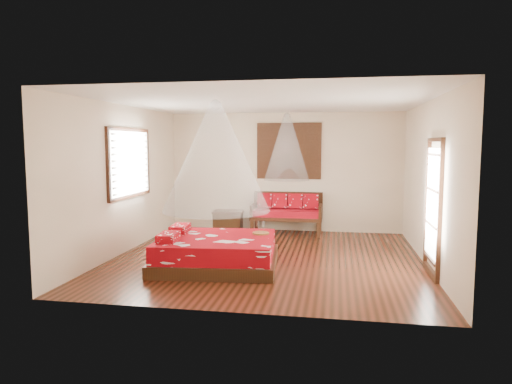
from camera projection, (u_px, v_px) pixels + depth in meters
room at (267, 181)px, 8.15m from camera, size 5.54×5.54×2.84m
bed at (216, 252)px, 7.71m from camera, size 2.15×1.97×0.63m
daybed at (287, 211)px, 10.55m from camera, size 1.62×0.72×0.94m
storage_chest at (228, 220)px, 10.90m from camera, size 0.73×0.56×0.48m
shutter_panel at (289, 151)px, 10.74m from camera, size 1.52×0.06×1.32m
window_left at (130, 163)px, 8.78m from camera, size 0.10×1.74×1.34m
glazed_door at (433, 208)px, 7.13m from camera, size 0.08×1.02×2.16m
wine_tray at (261, 230)px, 7.95m from camera, size 0.29×0.29×0.23m
mosquito_net_main at (216, 157)px, 7.54m from camera, size 1.80×1.80×1.80m
mosquito_net_daybed at (287, 147)px, 10.28m from camera, size 1.02×1.02×1.50m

